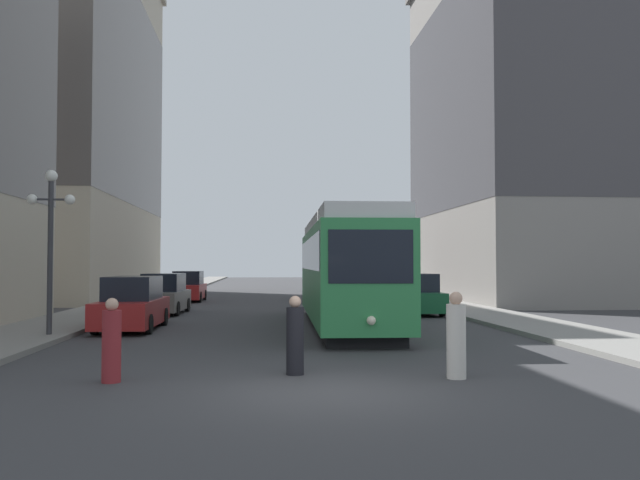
% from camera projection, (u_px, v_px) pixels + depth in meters
% --- Properties ---
extents(ground_plane, '(200.00, 200.00, 0.00)m').
position_uv_depth(ground_plane, '(330.00, 392.00, 11.66)').
color(ground_plane, '#38383A').
extents(sidewalk_left, '(3.12, 120.00, 0.15)m').
position_uv_depth(sidewalk_left, '(166.00, 292.00, 50.74)').
color(sidewalk_left, gray).
rests_on(sidewalk_left, ground).
extents(sidewalk_right, '(3.12, 120.00, 0.15)m').
position_uv_depth(sidewalk_right, '(385.00, 292.00, 52.22)').
color(sidewalk_right, gray).
rests_on(sidewalk_right, ground).
extents(streetcar, '(2.98, 14.04, 3.89)m').
position_uv_depth(streetcar, '(345.00, 268.00, 24.00)').
color(streetcar, black).
rests_on(streetcar, ground).
extents(transit_bus, '(2.96, 12.04, 3.45)m').
position_uv_depth(transit_bus, '(358.00, 269.00, 42.07)').
color(transit_bus, black).
rests_on(transit_bus, ground).
extents(parked_car_left_near, '(2.06, 4.49, 1.82)m').
position_uv_depth(parked_car_left_near, '(164.00, 295.00, 30.00)').
color(parked_car_left_near, black).
rests_on(parked_car_left_near, ground).
extents(parked_car_left_mid, '(1.96, 4.28, 1.82)m').
position_uv_depth(parked_car_left_mid, '(188.00, 287.00, 40.01)').
color(parked_car_left_mid, black).
rests_on(parked_car_left_mid, ground).
extents(parked_car_right_far, '(1.95, 4.81, 1.82)m').
position_uv_depth(parked_car_right_far, '(414.00, 295.00, 29.82)').
color(parked_car_right_far, black).
rests_on(parked_car_right_far, ground).
extents(parked_car_left_far, '(1.94, 4.96, 1.82)m').
position_uv_depth(parked_car_left_far, '(132.00, 305.00, 22.79)').
color(parked_car_left_far, black).
rests_on(parked_car_left_far, ground).
extents(pedestrian_crossing_near, '(0.36, 0.36, 1.60)m').
position_uv_depth(pedestrian_crossing_near, '(295.00, 338.00, 13.52)').
color(pedestrian_crossing_near, black).
rests_on(pedestrian_crossing_near, ground).
extents(pedestrian_crossing_far, '(0.36, 0.36, 1.60)m').
position_uv_depth(pedestrian_crossing_far, '(112.00, 343.00, 12.63)').
color(pedestrian_crossing_far, maroon).
rests_on(pedestrian_crossing_far, ground).
extents(pedestrian_on_sidewalk, '(0.38, 0.38, 1.70)m').
position_uv_depth(pedestrian_on_sidewalk, '(456.00, 338.00, 13.06)').
color(pedestrian_on_sidewalk, beige).
rests_on(pedestrian_on_sidewalk, ground).
extents(lamp_post_left_near, '(1.41, 0.36, 4.94)m').
position_uv_depth(lamp_post_left_near, '(51.00, 225.00, 19.94)').
color(lamp_post_left_near, '#333338').
rests_on(lamp_post_left_near, sidewalk_left).
extents(building_left_midblock, '(10.78, 24.50, 25.71)m').
position_uv_depth(building_left_midblock, '(61.00, 106.00, 46.08)').
color(building_left_midblock, '#B2A893').
rests_on(building_left_midblock, ground).
extents(building_right_corner, '(13.99, 18.82, 22.67)m').
position_uv_depth(building_right_corner, '(547.00, 115.00, 41.96)').
color(building_right_corner, gray).
rests_on(building_right_corner, ground).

